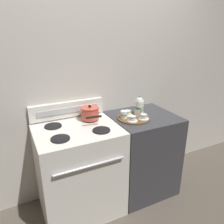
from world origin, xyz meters
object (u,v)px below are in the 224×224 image
Objects in this scene: serving_tray at (133,118)px; teacup_left at (144,117)px; teacup_front at (132,119)px; stove at (79,170)px; teapot at (139,106)px; saucepan at (90,113)px; creamer_jug at (124,115)px; teacup_right at (128,113)px.

teacup_left is (0.07, -0.08, 0.03)m from serving_tray.
teacup_front reaches higher than serving_tray.
teapot reaches higher than stove.
saucepan is at bearing 146.17° from teacup_front.
serving_tray is (0.61, -0.02, 0.47)m from stove.
teacup_front is 1.35× the size of creamer_jug.
teapot is 2.01× the size of teacup_left.
teacup_right is 1.00× the size of teacup_front.
teacup_left is at bearing -61.54° from teacup_right.
saucepan reaches higher than creamer_jug.
teacup_right reaches higher than stove.
stove is 0.72m from creamer_jug.
teapot is at bearing 37.29° from teacup_front.
teapot is at bearing -13.81° from saucepan.
teacup_left is at bearing -100.01° from teapot.
saucepan is at bearing 158.99° from serving_tray.
stove is 0.85m from teacup_left.
teacup_left is (-0.02, -0.12, -0.07)m from teapot.
serving_tray is 0.11m from teacup_left.
teacup_left is at bearing -33.10° from creamer_jug.
stove is 0.59m from saucepan.
teacup_right is at bearing 35.13° from creamer_jug.
teapot is (0.51, -0.12, 0.04)m from saucepan.
teapot is (0.70, 0.02, 0.57)m from stove.
saucepan is at bearing 153.24° from teacup_left.
teacup_left reaches higher than stove.
teapot is (0.09, 0.04, 0.10)m from serving_tray.
saucepan is 3.51× the size of creamer_jug.
teacup_right is 1.35× the size of creamer_jug.
teacup_left is at bearing -2.60° from teacup_front.
teapot is at bearing 1.37° from stove.
teapot reaches higher than teacup_left.
teacup_front is at bearing -128.09° from serving_tray.
creamer_jug is (-0.10, 0.03, 0.05)m from serving_tray.
serving_tray is 4.38× the size of creamer_jug.
serving_tray is 0.11m from creamer_jug.
saucepan is 1.28× the size of teapot.
creamer_jug is at bearing 0.75° from stove.
stove is 4.40× the size of teapot.
teapot reaches higher than teacup_front.
teapot is at bearing 22.08° from serving_tray.
teacup_front is (0.36, -0.24, -0.04)m from saucepan.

